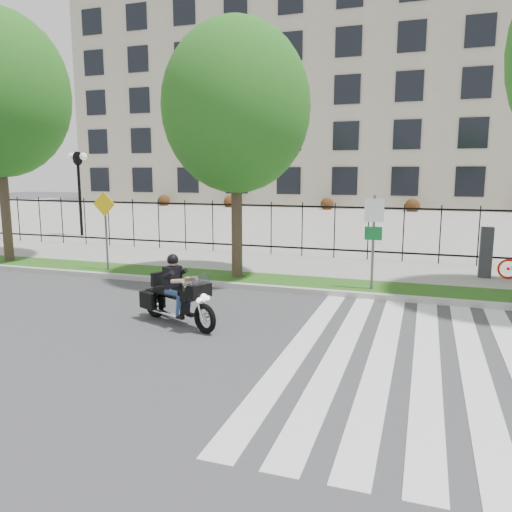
% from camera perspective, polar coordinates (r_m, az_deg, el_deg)
% --- Properties ---
extents(ground, '(120.00, 120.00, 0.00)m').
position_cam_1_polar(ground, '(10.23, -7.17, -8.92)').
color(ground, '#3E3E40').
rests_on(ground, ground).
extents(curb, '(60.00, 0.20, 0.15)m').
position_cam_1_polar(curb, '(13.87, 0.26, -3.60)').
color(curb, '#ACA9A2').
rests_on(curb, ground).
extents(grass_verge, '(60.00, 1.50, 0.15)m').
position_cam_1_polar(grass_verge, '(14.66, 1.32, -2.88)').
color(grass_verge, '#224F13').
rests_on(grass_verge, ground).
extents(sidewalk, '(60.00, 3.50, 0.15)m').
position_cam_1_polar(sidewalk, '(17.01, 3.85, -1.16)').
color(sidewalk, gray).
rests_on(sidewalk, ground).
extents(plaza, '(80.00, 34.00, 0.10)m').
position_cam_1_polar(plaza, '(34.12, 11.54, 3.99)').
color(plaza, gray).
rests_on(plaza, ground).
extents(crosswalk_stripes, '(5.70, 8.00, 0.01)m').
position_cam_1_polar(crosswalk_stripes, '(9.29, 21.28, -11.40)').
color(crosswalk_stripes, silver).
rests_on(crosswalk_stripes, ground).
extents(iron_fence, '(30.00, 0.06, 2.00)m').
position_cam_1_polar(iron_fence, '(18.53, 5.30, 3.06)').
color(iron_fence, black).
rests_on(iron_fence, sidewalk).
extents(office_building, '(60.00, 21.90, 20.15)m').
position_cam_1_polar(office_building, '(54.21, 14.74, 16.37)').
color(office_building, '#ACA58B').
rests_on(office_building, ground).
extents(lamp_post_left, '(1.06, 0.70, 4.25)m').
position_cam_1_polar(lamp_post_left, '(26.35, -19.63, 8.94)').
color(lamp_post_left, black).
rests_on(lamp_post_left, ground).
extents(street_tree_1, '(4.23, 4.23, 7.34)m').
position_cam_1_polar(street_tree_1, '(14.74, -2.29, 16.62)').
color(street_tree_1, '#37291E').
rests_on(street_tree_1, grass_verge).
extents(sign_pole_regulatory, '(0.50, 0.09, 2.50)m').
position_cam_1_polar(sign_pole_regulatory, '(13.43, 13.29, 2.93)').
color(sign_pole_regulatory, '#59595B').
rests_on(sign_pole_regulatory, grass_verge).
extents(sign_pole_warning, '(0.78, 0.09, 2.49)m').
position_cam_1_polar(sign_pole_warning, '(16.43, -16.85, 3.94)').
color(sign_pole_warning, '#59595B').
rests_on(sign_pole_warning, grass_verge).
extents(motorcycle_rider, '(2.20, 1.27, 1.82)m').
position_cam_1_polar(motorcycle_rider, '(10.79, -8.96, -4.62)').
color(motorcycle_rider, black).
rests_on(motorcycle_rider, ground).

